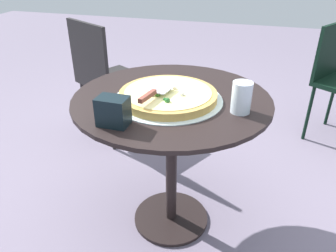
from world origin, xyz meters
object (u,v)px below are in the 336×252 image
object	(u,v)px
patio_chair_near	(105,73)
napkin_dispenser	(113,111)
patio_table	(172,127)
drinking_cup	(242,97)
pizza_on_tray	(168,96)
pizza_server	(154,92)

from	to	relation	value
patio_chair_near	napkin_dispenser	bearing A→B (deg)	-151.56
patio_table	patio_chair_near	bearing A→B (deg)	43.80
patio_table	drinking_cup	bearing A→B (deg)	-103.10
drinking_cup	patio_chair_near	distance (m)	1.27
pizza_on_tray	drinking_cup	size ratio (longest dim) A/B	3.74
pizza_on_tray	napkin_dispenser	size ratio (longest dim) A/B	4.17
drinking_cup	napkin_dispenser	xyz separation A→B (m)	(-0.23, 0.43, -0.01)
pizza_on_tray	patio_table	bearing A→B (deg)	-7.85
pizza_on_tray	pizza_server	world-z (taller)	pizza_server
patio_chair_near	patio_table	bearing A→B (deg)	-136.20
pizza_on_tray	drinking_cup	distance (m)	0.30
napkin_dispenser	drinking_cup	bearing A→B (deg)	29.19
drinking_cup	napkin_dispenser	size ratio (longest dim) A/B	1.11
patio_chair_near	pizza_on_tray	bearing A→B (deg)	-137.96
patio_chair_near	pizza_server	bearing A→B (deg)	-142.20
napkin_dispenser	patio_table	bearing A→B (deg)	66.90
pizza_on_tray	napkin_dispenser	distance (m)	0.29
patio_table	patio_chair_near	size ratio (longest dim) A/B	0.99
pizza_on_tray	drinking_cup	world-z (taller)	drinking_cup
drinking_cup	napkin_dispenser	world-z (taller)	drinking_cup
pizza_on_tray	patio_chair_near	world-z (taller)	patio_chair_near
patio_table	pizza_on_tray	world-z (taller)	pizza_on_tray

